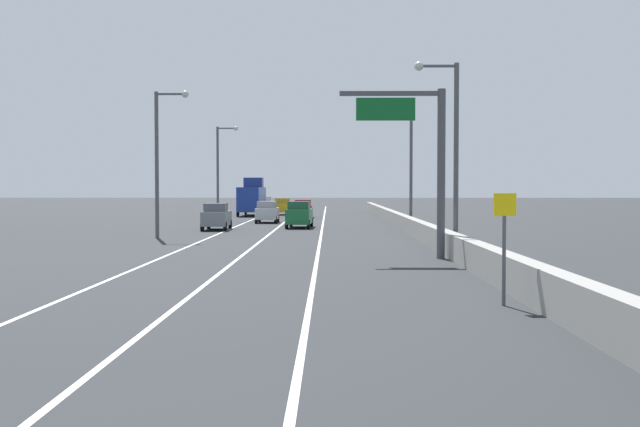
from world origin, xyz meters
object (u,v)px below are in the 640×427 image
object	(u,v)px
car_red_1	(303,209)
lamp_post_right_second	(450,142)
car_gray_4	(216,217)
box_truck	(252,198)
car_silver_0	(267,212)
car_white_2	(264,204)
car_green_3	(299,215)
lamp_post_left_mid	(161,153)
lamp_post_left_far	(221,165)
overhead_sign_gantry	(425,152)
lamp_post_right_third	(407,160)
car_yellow_5	(283,206)
speed_advisory_sign	(504,240)

from	to	relation	value
car_red_1	lamp_post_right_second	bearing A→B (deg)	-78.50
car_gray_4	box_truck	size ratio (longest dim) A/B	0.52
car_silver_0	car_red_1	size ratio (longest dim) A/B	0.90
car_white_2	lamp_post_right_second	bearing A→B (deg)	-76.68
car_red_1	car_green_3	xyz separation A→B (m)	(0.39, -19.54, 0.09)
car_gray_4	lamp_post_left_mid	bearing A→B (deg)	-103.08
lamp_post_right_second	lamp_post_left_mid	bearing A→B (deg)	147.29
lamp_post_left_far	car_silver_0	distance (m)	9.33
car_green_3	box_truck	size ratio (longest dim) A/B	0.56
car_green_3	car_gray_4	size ratio (longest dim) A/B	1.07
overhead_sign_gantry	lamp_post_left_mid	bearing A→B (deg)	137.91
car_silver_0	overhead_sign_gantry	bearing A→B (deg)	-73.74
car_red_1	car_green_3	bearing A→B (deg)	-88.87
lamp_post_right_third	car_silver_0	bearing A→B (deg)	144.13
car_white_2	box_truck	size ratio (longest dim) A/B	0.48
overhead_sign_gantry	car_silver_0	xyz separation A→B (m)	(-9.75, 33.42, -3.77)
car_silver_0	box_truck	xyz separation A→B (m)	(-3.15, 17.12, 1.00)
car_red_1	car_gray_4	size ratio (longest dim) A/B	1.02
car_silver_0	car_yellow_5	size ratio (longest dim) A/B	0.94
overhead_sign_gantry	lamp_post_right_second	xyz separation A→B (m)	(1.59, 2.81, 0.59)
car_yellow_5	lamp_post_left_mid	bearing A→B (deg)	-97.33
car_gray_4	lamp_post_right_third	bearing A→B (deg)	11.11
lamp_post_right_third	lamp_post_left_far	world-z (taller)	same
car_silver_0	box_truck	bearing A→B (deg)	100.42
speed_advisory_sign	box_truck	xyz separation A→B (m)	(-13.34, 63.69, 0.20)
lamp_post_right_second	car_silver_0	distance (m)	32.94
overhead_sign_gantry	lamp_post_left_mid	xyz separation A→B (m)	(-14.67, 13.25, 0.59)
lamp_post_left_mid	car_silver_0	bearing A→B (deg)	76.30
car_yellow_5	speed_advisory_sign	bearing A→B (deg)	-81.37
car_white_2	car_gray_4	world-z (taller)	car_white_2
lamp_post_left_far	car_white_2	xyz separation A→B (m)	(2.31, 22.63, -4.33)
car_gray_4	lamp_post_right_second	bearing A→B (deg)	-53.77
car_silver_0	car_green_3	distance (m)	8.90
lamp_post_right_second	car_yellow_5	xyz separation A→B (m)	(-11.16, 50.04, -4.36)
car_red_1	lamp_post_left_far	bearing A→B (deg)	-149.00
overhead_sign_gantry	car_white_2	xyz separation A→B (m)	(-12.55, 62.53, -3.74)
speed_advisory_sign	car_white_2	distance (m)	76.79
car_green_3	car_yellow_5	bearing A→B (deg)	96.24
overhead_sign_gantry	car_green_3	bearing A→B (deg)	104.59
lamp_post_right_third	car_gray_4	bearing A→B (deg)	-168.89
lamp_post_right_second	lamp_post_right_third	size ratio (longest dim) A/B	1.00
overhead_sign_gantry	car_gray_4	xyz separation A→B (m)	(-12.59, 22.17, -3.74)
lamp_post_right_third	car_white_2	distance (m)	40.43
car_gray_4	car_yellow_5	world-z (taller)	car_gray_4
box_truck	lamp_post_right_third	bearing A→B (deg)	-59.93
overhead_sign_gantry	lamp_post_right_second	distance (m)	3.28
speed_advisory_sign	car_white_2	world-z (taller)	speed_advisory_sign
speed_advisory_sign	box_truck	size ratio (longest dim) A/B	0.35
lamp_post_right_third	car_yellow_5	bearing A→B (deg)	112.37
speed_advisory_sign	lamp_post_right_third	distance (m)	38.35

